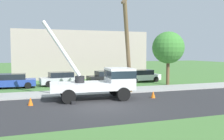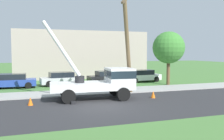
% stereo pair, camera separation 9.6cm
% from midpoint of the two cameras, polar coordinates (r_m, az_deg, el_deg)
% --- Properties ---
extents(ground_plane, '(120.00, 120.00, 0.00)m').
position_cam_midpoint_polar(ground_plane, '(28.28, -8.74, -3.20)').
color(ground_plane, '#477538').
extents(road_asphalt, '(80.00, 8.53, 0.01)m').
position_cam_midpoint_polar(road_asphalt, '(16.74, -1.69, -8.25)').
color(road_asphalt, '#2B2B2D').
rests_on(road_asphalt, ground).
extents(sidewalk_strip, '(80.00, 3.18, 0.10)m').
position_cam_midpoint_polar(sidewalk_strip, '(22.30, -6.05, -5.02)').
color(sidewalk_strip, '#9E9E99').
rests_on(sidewalk_strip, ground).
extents(utility_truck, '(6.74, 3.24, 5.98)m').
position_cam_midpoint_polar(utility_truck, '(19.19, -1.89, -2.40)').
color(utility_truck, silver).
rests_on(utility_truck, ground).
extents(leaning_utility_pole, '(2.28, 3.29, 8.55)m').
position_cam_midpoint_polar(leaning_utility_pole, '(20.30, 3.63, 6.33)').
color(leaning_utility_pole, brown).
rests_on(leaning_utility_pole, ground).
extents(traffic_cone_ahead, '(0.36, 0.36, 0.56)m').
position_cam_midpoint_polar(traffic_cone_ahead, '(19.96, 9.44, -5.47)').
color(traffic_cone_ahead, orange).
rests_on(traffic_cone_ahead, ground).
extents(traffic_cone_behind, '(0.36, 0.36, 0.56)m').
position_cam_midpoint_polar(traffic_cone_behind, '(17.88, -17.87, -6.75)').
color(traffic_cone_behind, orange).
rests_on(traffic_cone_behind, ground).
extents(parked_sedan_blue, '(4.44, 2.09, 1.42)m').
position_cam_midpoint_polar(parked_sedan_blue, '(26.81, -21.41, -2.31)').
color(parked_sedan_blue, '#263F99').
rests_on(parked_sedan_blue, ground).
extents(parked_sedan_silver, '(4.55, 2.29, 1.42)m').
position_cam_midpoint_polar(parked_sedan_silver, '(27.56, -11.30, -1.93)').
color(parked_sedan_silver, '#B7B7BF').
rests_on(parked_sedan_silver, ground).
extents(parked_sedan_black, '(4.52, 2.23, 1.42)m').
position_cam_midpoint_polar(parked_sedan_black, '(28.75, -0.97, -1.60)').
color(parked_sedan_black, black).
rests_on(parked_sedan_black, ground).
extents(parked_sedan_white, '(4.55, 2.28, 1.42)m').
position_cam_midpoint_polar(parked_sedan_white, '(30.47, 6.92, -1.30)').
color(parked_sedan_white, silver).
rests_on(parked_sedan_white, ground).
extents(roadside_tree_near, '(3.46, 3.46, 5.78)m').
position_cam_midpoint_polar(roadside_tree_near, '(27.90, 12.81, 4.94)').
color(roadside_tree_near, brown).
rests_on(roadside_tree_near, ground).
extents(lowrise_building_backdrop, '(18.00, 6.00, 6.40)m').
position_cam_midpoint_polar(lowrise_building_backdrop, '(36.22, -7.07, 3.50)').
color(lowrise_building_backdrop, '#A5998C').
rests_on(lowrise_building_backdrop, ground).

